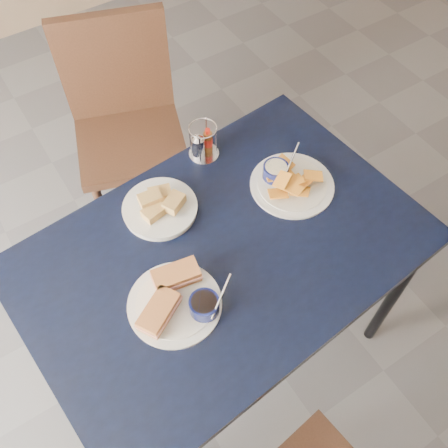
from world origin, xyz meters
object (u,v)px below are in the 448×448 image
plantain_plate (287,180)px  bread_basket (160,207)px  dining_table (223,259)px  chair_far (119,116)px  sandwich_plate (177,299)px  condiment_caddy (202,144)px

plantain_plate → bread_basket: 0.45m
dining_table → plantain_plate: bearing=17.7°
dining_table → chair_far: bearing=87.3°
plantain_plate → bread_basket: (-0.43, 0.14, 0.00)m
plantain_plate → bread_basket: size_ratio=1.19×
sandwich_plate → condiment_caddy: size_ratio=2.25×
sandwich_plate → chair_far: bearing=75.6°
chair_far → plantain_plate: (0.29, -0.81, 0.20)m
condiment_caddy → chair_far: bearing=101.8°
sandwich_plate → condiment_caddy: (0.37, 0.46, 0.03)m
dining_table → sandwich_plate: sandwich_plate is taller
plantain_plate → sandwich_plate: bearing=-160.8°
chair_far → sandwich_plate: 1.06m
chair_far → plantain_plate: size_ratio=3.36×
sandwich_plate → bread_basket: size_ratio=1.24×
sandwich_plate → plantain_plate: (0.55, 0.19, -0.01)m
plantain_plate → bread_basket: bearing=162.4°
chair_far → plantain_plate: 0.89m
dining_table → chair_far: (0.04, 0.92, -0.12)m
sandwich_plate → condiment_caddy: 0.60m
plantain_plate → condiment_caddy: 0.33m
bread_basket → condiment_caddy: size_ratio=1.82×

